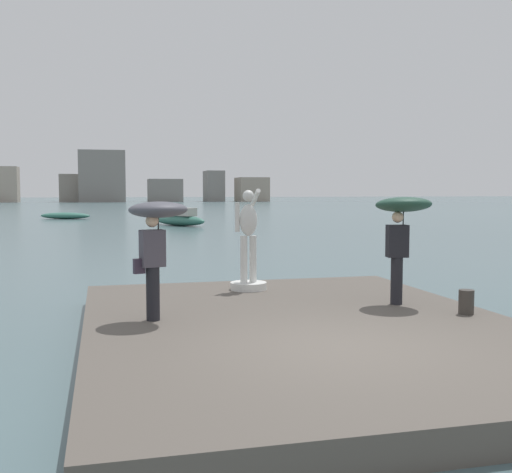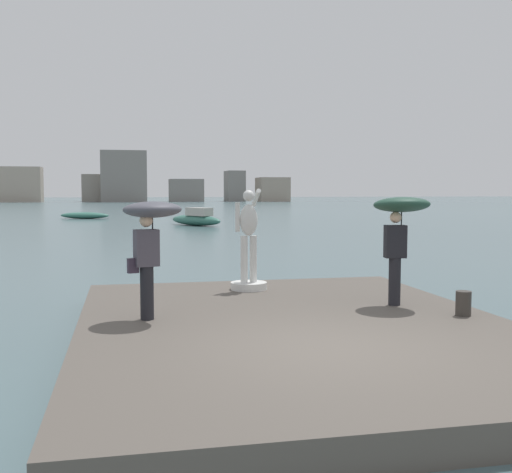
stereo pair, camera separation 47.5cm
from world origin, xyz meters
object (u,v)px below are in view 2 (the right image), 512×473
(onlooker_left, at_px, (150,226))
(boat_mid, at_px, (196,219))
(statue_white_figure, at_px, (249,252))
(mooring_bollard, at_px, (463,303))
(onlooker_right, at_px, (400,218))
(boat_far, at_px, (85,215))

(onlooker_left, relative_size, boat_mid, 0.37)
(statue_white_figure, relative_size, boat_mid, 0.41)
(onlooker_left, bearing_deg, mooring_bollard, -9.11)
(onlooker_right, bearing_deg, statue_white_figure, 135.52)
(boat_mid, bearing_deg, statue_white_figure, -94.41)
(boat_far, bearing_deg, statue_white_figure, -82.17)
(onlooker_right, xyz_separation_m, mooring_bollard, (0.64, -1.16, -1.39))
(statue_white_figure, distance_m, onlooker_right, 3.42)
(statue_white_figure, bearing_deg, boat_mid, 85.59)
(onlooker_left, relative_size, boat_far, 0.41)
(onlooker_left, distance_m, onlooker_right, 4.55)
(statue_white_figure, xyz_separation_m, boat_far, (-6.15, 44.71, -0.91))
(statue_white_figure, xyz_separation_m, mooring_bollard, (3.01, -3.49, -0.59))
(onlooker_right, bearing_deg, boat_far, 100.27)
(onlooker_left, height_order, boat_mid, onlooker_left)
(statue_white_figure, relative_size, onlooker_left, 1.11)
(statue_white_figure, relative_size, boat_far, 0.46)
(onlooker_right, distance_m, boat_far, 47.83)
(statue_white_figure, distance_m, onlooker_left, 3.50)
(mooring_bollard, distance_m, boat_mid, 35.13)
(onlooker_right, relative_size, mooring_bollard, 4.86)
(boat_mid, bearing_deg, boat_far, 123.32)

